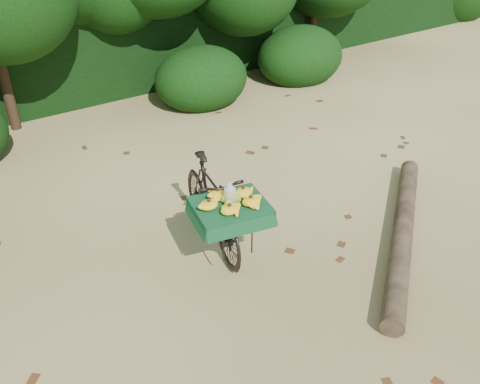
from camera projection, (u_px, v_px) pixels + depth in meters
ground at (283, 236)px, 6.24m from camera, size 80.00×80.00×0.00m
vendor_bicycle at (212, 204)px, 5.87m from camera, size 1.00×1.88×1.06m
fallen_log at (403, 231)px, 6.14m from camera, size 2.84×2.15×0.24m
hedge_backdrop at (84, 47)px, 10.15m from camera, size 26.00×1.80×1.80m
bush_clumps at (155, 92)px, 9.24m from camera, size 8.80×1.70×0.90m
leaf_litter at (252, 212)px, 6.69m from camera, size 7.00×7.30×0.01m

